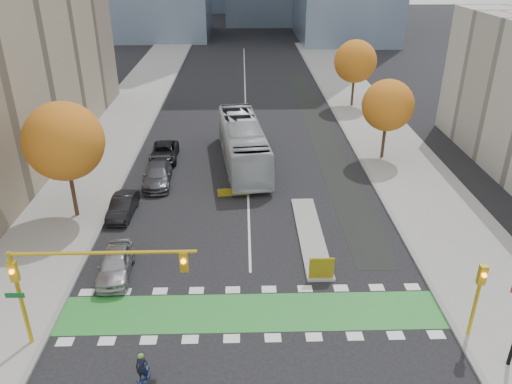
{
  "coord_description": "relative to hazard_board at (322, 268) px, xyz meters",
  "views": [
    {
      "loc": [
        -0.32,
        -18.87,
        17.07
      ],
      "look_at": [
        0.45,
        9.5,
        3.0
      ],
      "focal_mm": 35.0,
      "sensor_mm": 36.0,
      "label": 1
    }
  ],
  "objects": [
    {
      "name": "parked_car_c",
      "position": [
        -11.14,
        13.03,
        -0.05
      ],
      "size": [
        2.4,
        5.26,
        1.49
      ],
      "primitive_type": "imported",
      "rotation": [
        0.0,
        0.0,
        0.06
      ],
      "color": "#4A4A4F",
      "rests_on": "ground"
    },
    {
      "name": "parked_car_d",
      "position": [
        -11.3,
        18.03,
        -0.11
      ],
      "size": [
        2.47,
        5.05,
        1.38
      ],
      "primitive_type": "imported",
      "rotation": [
        0.0,
        0.0,
        0.03
      ],
      "color": "black",
      "rests_on": "ground"
    },
    {
      "name": "curb_east",
      "position": [
        6.0,
        15.8,
        -0.73
      ],
      "size": [
        0.3,
        120.0,
        0.16
      ],
      "primitive_type": "cube",
      "color": "gray",
      "rests_on": "ground"
    },
    {
      "name": "cyclist",
      "position": [
        -8.68,
        -7.49,
        -0.15
      ],
      "size": [
        0.75,
        1.75,
        1.96
      ],
      "rotation": [
        0.0,
        0.0,
        -0.09
      ],
      "color": "#223AA0",
      "rests_on": "ground"
    },
    {
      "name": "traffic_signal_west",
      "position": [
        -11.93,
        -4.71,
        3.23
      ],
      "size": [
        8.53,
        0.56,
        5.2
      ],
      "color": "#BF9914",
      "rests_on": "ground"
    },
    {
      "name": "bike_lane_paint",
      "position": [
        3.5,
        25.8,
        -0.8
      ],
      "size": [
        2.5,
        50.0,
        0.01
      ],
      "primitive_type": "cube",
      "color": "black",
      "rests_on": "ground"
    },
    {
      "name": "sidewalk_east",
      "position": [
        9.5,
        15.8,
        -0.73
      ],
      "size": [
        7.0,
        120.0,
        0.15
      ],
      "primitive_type": "cube",
      "color": "gray",
      "rests_on": "ground"
    },
    {
      "name": "tree_east_far",
      "position": [
        8.5,
        33.8,
        4.44
      ],
      "size": [
        4.8,
        4.8,
        7.65
      ],
      "color": "#332114",
      "rests_on": "ground"
    },
    {
      "name": "sidewalk_west",
      "position": [
        -17.5,
        15.8,
        -0.73
      ],
      "size": [
        7.0,
        120.0,
        0.15
      ],
      "primitive_type": "cube",
      "color": "gray",
      "rests_on": "ground"
    },
    {
      "name": "median_island",
      "position": [
        0.0,
        4.8,
        -0.72
      ],
      "size": [
        1.6,
        10.0,
        0.16
      ],
      "primitive_type": "cube",
      "color": "gray",
      "rests_on": "ground"
    },
    {
      "name": "traffic_signal_east",
      "position": [
        6.5,
        -4.71,
        1.93
      ],
      "size": [
        0.35,
        0.43,
        4.1
      ],
      "color": "#BF9914",
      "rests_on": "ground"
    },
    {
      "name": "centre_line",
      "position": [
        -4.0,
        35.8,
        -0.8
      ],
      "size": [
        0.15,
        70.0,
        0.01
      ],
      "primitive_type": "cube",
      "color": "silver",
      "rests_on": "ground"
    },
    {
      "name": "curb_west",
      "position": [
        -14.0,
        15.8,
        -0.73
      ],
      "size": [
        0.3,
        120.0,
        0.16
      ],
      "primitive_type": "cube",
      "color": "gray",
      "rests_on": "ground"
    },
    {
      "name": "hazard_board",
      "position": [
        0.0,
        0.0,
        0.0
      ],
      "size": [
        1.4,
        0.12,
        1.3
      ],
      "primitive_type": "cube",
      "color": "yellow",
      "rests_on": "median_island"
    },
    {
      "name": "tree_east_near",
      "position": [
        8.0,
        17.8,
        4.06
      ],
      "size": [
        4.4,
        4.4,
        7.08
      ],
      "color": "#332114",
      "rests_on": "ground"
    },
    {
      "name": "bike_crossing",
      "position": [
        -4.0,
        -2.7,
        -0.79
      ],
      "size": [
        20.0,
        3.0,
        0.01
      ],
      "primitive_type": "cube",
      "color": "#2B8330",
      "rests_on": "ground"
    },
    {
      "name": "parked_car_a",
      "position": [
        -11.72,
        0.8,
        -0.04
      ],
      "size": [
        2.07,
        4.55,
        1.51
      ],
      "primitive_type": "imported",
      "rotation": [
        0.0,
        0.0,
        0.06
      ],
      "color": "#A09FA4",
      "rests_on": "ground"
    },
    {
      "name": "ground",
      "position": [
        -4.0,
        -4.2,
        -0.8
      ],
      "size": [
        300.0,
        300.0,
        0.0
      ],
      "primitive_type": "plane",
      "color": "black",
      "rests_on": "ground"
    },
    {
      "name": "bus",
      "position": [
        -4.36,
        16.93,
        1.08
      ],
      "size": [
        4.67,
        13.77,
        3.76
      ],
      "primitive_type": "imported",
      "rotation": [
        0.0,
        0.0,
        0.11
      ],
      "color": "#B9C0C1",
      "rests_on": "ground"
    },
    {
      "name": "parked_car_b",
      "position": [
        -12.81,
        7.98,
        -0.11
      ],
      "size": [
        1.64,
        4.25,
        1.38
      ],
      "primitive_type": "imported",
      "rotation": [
        0.0,
        0.0,
        -0.04
      ],
      "color": "black",
      "rests_on": "ground"
    },
    {
      "name": "tree_west",
      "position": [
        -16.0,
        7.8,
        4.82
      ],
      "size": [
        5.2,
        5.2,
        8.22
      ],
      "color": "#332114",
      "rests_on": "ground"
    }
  ]
}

